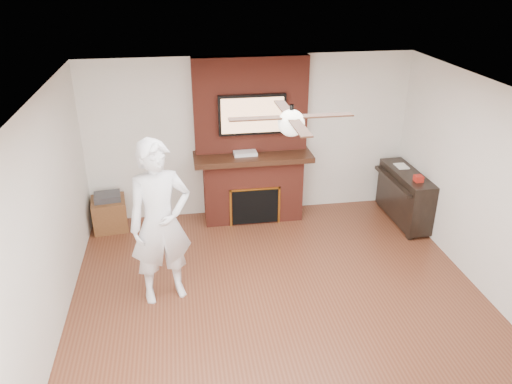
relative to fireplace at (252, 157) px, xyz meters
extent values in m
cube|color=#542918|center=(0.00, -2.55, -1.09)|extent=(5.36, 5.86, 0.18)
cube|color=white|center=(0.00, -2.55, 1.59)|extent=(5.36, 5.86, 0.18)
cube|color=silver|center=(0.00, 0.29, 0.25)|extent=(5.36, 0.18, 2.50)
cube|color=silver|center=(-2.59, -2.55, 0.25)|extent=(0.18, 5.86, 2.50)
cube|color=maroon|center=(0.00, -0.05, -0.50)|extent=(1.50, 0.50, 1.00)
cube|color=black|center=(0.00, -0.08, 0.04)|extent=(1.78, 0.64, 0.08)
cube|color=maroon|center=(0.00, 0.10, 0.79)|extent=(1.70, 0.20, 1.42)
cube|color=black|center=(0.00, -0.30, -0.69)|extent=(0.70, 0.06, 0.55)
cube|color=#BF8C2D|center=(0.00, -0.31, -0.40)|extent=(0.78, 0.02, 0.03)
cube|color=#BF8C2D|center=(-0.38, -0.31, -0.69)|extent=(0.03, 0.02, 0.61)
cube|color=#BF8C2D|center=(0.38, -0.31, -0.69)|extent=(0.03, 0.02, 0.61)
cube|color=black|center=(0.00, -0.04, 0.68)|extent=(1.00, 0.07, 0.60)
cube|color=#E2A777|center=(0.00, -0.08, 0.68)|extent=(0.92, 0.01, 0.52)
cylinder|color=black|center=(0.00, -2.55, 1.43)|extent=(0.04, 0.04, 0.14)
sphere|color=white|center=(0.00, -2.55, 1.32)|extent=(0.26, 0.26, 0.26)
cube|color=black|center=(0.33, -2.55, 1.38)|extent=(0.55, 0.11, 0.01)
cube|color=black|center=(0.00, -2.22, 1.38)|extent=(0.11, 0.55, 0.01)
cube|color=black|center=(-0.33, -2.55, 1.38)|extent=(0.55, 0.11, 0.01)
cube|color=black|center=(0.00, -2.88, 1.38)|extent=(0.11, 0.55, 0.01)
imported|color=white|center=(-1.35, -1.92, 0.01)|extent=(0.84, 0.67, 2.01)
cube|color=#5A3419|center=(-2.20, -0.07, -0.76)|extent=(0.55, 0.55, 0.48)
cube|color=#313133|center=(-2.20, -0.07, -0.47)|extent=(0.42, 0.35, 0.10)
cube|color=black|center=(2.31, -0.55, -0.56)|extent=(0.39, 1.26, 0.77)
cube|color=black|center=(2.17, -1.11, -0.66)|extent=(0.06, 0.10, 0.67)
cube|color=black|center=(2.17, 0.01, -0.66)|extent=(0.06, 0.10, 0.67)
cube|color=black|center=(2.10, -0.55, -0.30)|extent=(0.16, 1.16, 0.05)
cube|color=silver|center=(2.31, -0.31, -0.17)|extent=(0.17, 0.24, 0.01)
cube|color=#A41E14|center=(2.31, -0.88, -0.13)|extent=(0.12, 0.12, 0.09)
cube|color=silver|center=(-0.12, -0.10, 0.11)|extent=(0.35, 0.21, 0.05)
cylinder|color=orange|center=(-0.15, -0.22, -0.93)|extent=(0.07, 0.07, 0.13)
cylinder|color=#4B8435|center=(0.03, -0.20, -0.95)|extent=(0.07, 0.07, 0.09)
cylinder|color=beige|center=(0.04, -0.16, -0.95)|extent=(0.08, 0.08, 0.10)
cylinder|color=#3662A2|center=(0.20, -0.21, -0.96)|extent=(0.06, 0.06, 0.07)
camera|label=1|loc=(-1.06, -7.05, 2.75)|focal=35.00mm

